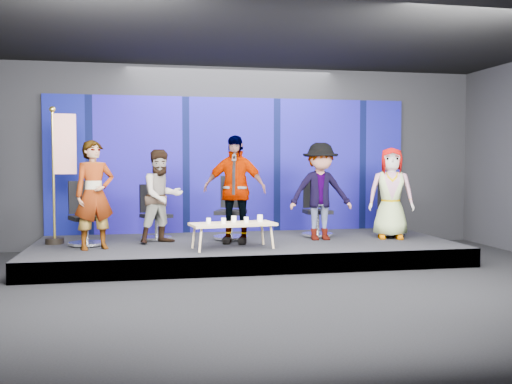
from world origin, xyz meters
TOP-DOWN VIEW (x-y plane):
  - ground at (0.00, 0.00)m, footprint 10.00×10.00m
  - room_walls at (0.00, 0.00)m, footprint 10.02×8.02m
  - riser at (0.00, 2.50)m, footprint 7.00×3.00m
  - backdrop at (0.00, 3.95)m, footprint 7.00×0.08m
  - chair_a at (-2.62, 2.53)m, footprint 0.76×0.76m
  - panelist_a at (-2.43, 2.06)m, footprint 0.72×0.60m
  - chair_b at (-1.50, 3.04)m, footprint 0.73×0.73m
  - panelist_b at (-1.39, 2.55)m, footprint 0.95×0.88m
  - chair_c at (-0.18, 2.83)m, footprint 0.80×0.80m
  - panelist_c at (-0.20, 2.32)m, footprint 1.14×0.77m
  - chair_d at (1.42, 2.95)m, footprint 0.61×0.61m
  - panelist_d at (1.33, 2.45)m, footprint 1.12×0.67m
  - chair_e at (2.80, 2.85)m, footprint 0.70×0.70m
  - panelist_e at (2.61, 2.39)m, footprint 0.91×0.73m
  - coffee_table at (-0.32, 1.73)m, footprint 1.38×0.75m
  - mug_a at (-0.70, 1.73)m, footprint 0.07×0.07m
  - mug_b at (-0.47, 1.68)m, footprint 0.07×0.07m
  - mug_c at (-0.28, 1.87)m, footprint 0.08×0.08m
  - mug_d at (-0.10, 1.75)m, footprint 0.07×0.07m
  - mug_e at (0.14, 1.87)m, footprint 0.09×0.09m
  - flag_stand at (-3.03, 2.80)m, footprint 0.52×0.30m

SIDE VIEW (x-z plane):
  - ground at x=0.00m, z-range 0.00..0.00m
  - riser at x=0.00m, z-range 0.00..0.30m
  - chair_b at x=-1.50m, z-range 0.13..1.10m
  - chair_e at x=2.80m, z-range 0.13..1.13m
  - chair_d at x=1.42m, z-range 0.12..1.17m
  - chair_a at x=-2.62m, z-range 0.12..1.17m
  - chair_c at x=-0.18m, z-range 0.11..1.22m
  - coffee_table at x=-0.32m, z-range 0.47..0.87m
  - mug_a at x=-0.70m, z-range 0.70..0.79m
  - mug_b at x=-0.47m, z-range 0.70..0.79m
  - mug_d at x=-0.10m, z-range 0.70..0.79m
  - mug_c at x=-0.28m, z-range 0.70..0.80m
  - mug_e at x=0.14m, z-range 0.70..0.81m
  - panelist_b at x=-1.39m, z-range 0.30..1.86m
  - panelist_e at x=2.61m, z-range 0.30..1.91m
  - panelist_d at x=1.33m, z-range 0.30..1.99m
  - panelist_a at x=-2.43m, z-range 0.30..1.99m
  - panelist_c at x=-0.20m, z-range 0.30..2.10m
  - flag_stand at x=-3.03m, z-range 0.37..2.64m
  - backdrop at x=0.00m, z-range 0.30..2.90m
  - room_walls at x=0.00m, z-range 0.67..4.18m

